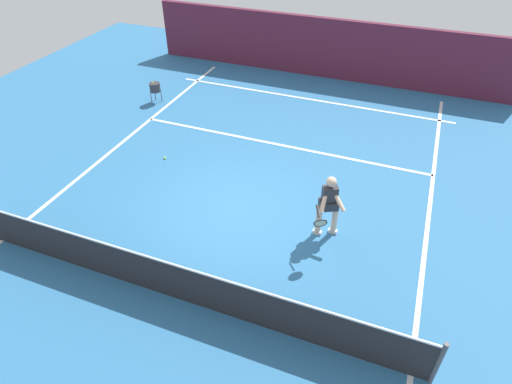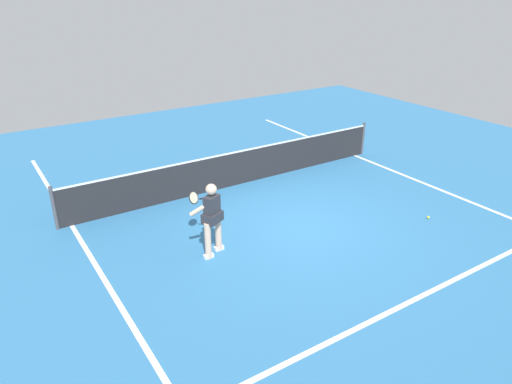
{
  "view_description": "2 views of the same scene",
  "coord_description": "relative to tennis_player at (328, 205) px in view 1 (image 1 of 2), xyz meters",
  "views": [
    {
      "loc": [
        -3.42,
        7.4,
        6.75
      ],
      "look_at": [
        -0.77,
        0.6,
        1.14
      ],
      "focal_mm": 30.54,
      "sensor_mm": 36.0,
      "label": 1
    },
    {
      "loc": [
        -5.98,
        -7.33,
        5.07
      ],
      "look_at": [
        -0.95,
        0.46,
        0.92
      ],
      "focal_mm": 32.88,
      "sensor_mm": 36.0,
      "label": 2
    }
  ],
  "objects": [
    {
      "name": "ball_hopper",
      "position": [
        7.11,
        -4.45,
        -0.3
      ],
      "size": [
        0.36,
        0.36,
        0.74
      ],
      "color": "#333338",
      "rests_on": "ground"
    },
    {
      "name": "court_net",
      "position": [
        2.24,
        2.81,
        -0.36
      ],
      "size": [
        9.48,
        0.08,
        1.05
      ],
      "color": "#4C4C51",
      "rests_on": "ground"
    },
    {
      "name": "ground_plane",
      "position": [
        2.24,
        -0.09,
        -0.85
      ],
      "size": [
        23.41,
        23.41,
        0.0
      ],
      "primitive_type": "plane",
      "color": "teal"
    },
    {
      "name": "tennis_ball_near",
      "position": [
        4.98,
        -1.39,
        -0.81
      ],
      "size": [
        0.07,
        0.07,
        0.07
      ],
      "primitive_type": "sphere",
      "color": "#D1E533",
      "rests_on": "ground"
    },
    {
      "name": "baseline_marking",
      "position": [
        2.24,
        -6.6,
        -0.84
      ],
      "size": [
        9.8,
        0.1,
        0.01
      ],
      "primitive_type": "cube",
      "color": "white",
      "rests_on": "ground"
    },
    {
      "name": "tennis_player",
      "position": [
        0.0,
        0.0,
        0.0
      ],
      "size": [
        0.68,
        1.13,
        1.55
      ],
      "color": "beige",
      "rests_on": "ground"
    },
    {
      "name": "service_line_marking",
      "position": [
        2.24,
        -3.29,
        -0.84
      ],
      "size": [
        8.8,
        0.1,
        0.01
      ],
      "primitive_type": "cube",
      "color": "white",
      "rests_on": "ground"
    },
    {
      "name": "sideline_right_marking",
      "position": [
        6.64,
        -0.09,
        -0.84
      ],
      "size": [
        0.1,
        16.01,
        0.01
      ],
      "primitive_type": "cube",
      "color": "white",
      "rests_on": "ground"
    },
    {
      "name": "court_back_wall",
      "position": [
        2.24,
        -8.8,
        0.25
      ],
      "size": [
        13.8,
        0.24,
        2.19
      ],
      "primitive_type": "cube",
      "color": "#561E33",
      "rests_on": "ground"
    },
    {
      "name": "sideline_left_marking",
      "position": [
        -2.15,
        -0.09,
        -0.84
      ],
      "size": [
        0.1,
        16.01,
        0.01
      ],
      "primitive_type": "cube",
      "color": "white",
      "rests_on": "ground"
    }
  ]
}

